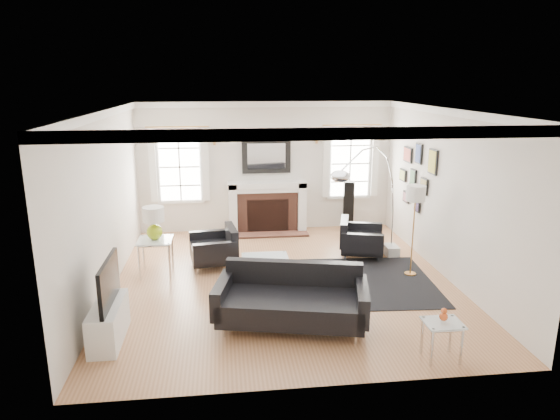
{
  "coord_description": "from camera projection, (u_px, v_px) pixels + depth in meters",
  "views": [
    {
      "loc": [
        -0.95,
        -7.69,
        3.25
      ],
      "look_at": [
        -0.01,
        0.3,
        1.14
      ],
      "focal_mm": 32.0,
      "sensor_mm": 36.0,
      "label": 1
    }
  ],
  "objects": [
    {
      "name": "back_wall",
      "position": [
        266.0,
        167.0,
        10.84
      ],
      "size": [
        5.5,
        0.04,
        2.8
      ],
      "primitive_type": "cube",
      "color": "beige",
      "rests_on": "floor"
    },
    {
      "name": "crown_molding",
      "position": [
        283.0,
        114.0,
        7.62
      ],
      "size": [
        5.5,
        6.0,
        0.12
      ],
      "primitive_type": "cube",
      "color": "white",
      "rests_on": "back_wall"
    },
    {
      "name": "coffee_table",
      "position": [
        266.0,
        261.0,
        8.3
      ],
      "size": [
        0.78,
        0.78,
        0.35
      ],
      "color": "silver",
      "rests_on": "floor"
    },
    {
      "name": "arc_floor_lamp",
      "position": [
        369.0,
        201.0,
        8.61
      ],
      "size": [
        1.58,
        1.46,
        2.23
      ],
      "color": "silver",
      "rests_on": "floor"
    },
    {
      "name": "armchair_left",
      "position": [
        216.0,
        249.0,
        8.88
      ],
      "size": [
        0.89,
        0.97,
        0.59
      ],
      "color": "black",
      "rests_on": "floor"
    },
    {
      "name": "nesting_table",
      "position": [
        442.0,
        331.0,
        5.89
      ],
      "size": [
        0.44,
        0.37,
        0.49
      ],
      "color": "silver",
      "rests_on": "floor"
    },
    {
      "name": "floor",
      "position": [
        283.0,
        280.0,
        8.32
      ],
      "size": [
        6.0,
        6.0,
        0.0
      ],
      "primitive_type": "plane",
      "color": "#A26944",
      "rests_on": "ground"
    },
    {
      "name": "window_right",
      "position": [
        350.0,
        163.0,
        10.99
      ],
      "size": [
        1.24,
        0.15,
        1.62
      ],
      "color": "white",
      "rests_on": "back_wall"
    },
    {
      "name": "gourd_lamp",
      "position": [
        154.0,
        221.0,
        8.34
      ],
      "size": [
        0.35,
        0.35,
        0.57
      ],
      "color": "#A0BF17",
      "rests_on": "side_table_left"
    },
    {
      "name": "gallery_wall",
      "position": [
        416.0,
        172.0,
        9.48
      ],
      "size": [
        0.04,
        1.73,
        1.29
      ],
      "color": "black",
      "rests_on": "right_wall"
    },
    {
      "name": "mantel_mirror",
      "position": [
        266.0,
        156.0,
        10.74
      ],
      "size": [
        1.05,
        0.07,
        0.75
      ],
      "color": "black",
      "rests_on": "back_wall"
    },
    {
      "name": "left_wall",
      "position": [
        106.0,
        204.0,
        7.65
      ],
      "size": [
        0.04,
        6.0,
        2.8
      ],
      "primitive_type": "cube",
      "color": "beige",
      "rests_on": "floor"
    },
    {
      "name": "speaker_tower",
      "position": [
        348.0,
        206.0,
        10.92
      ],
      "size": [
        0.26,
        0.26,
        1.11
      ],
      "primitive_type": "cube",
      "rotation": [
        0.0,
        0.0,
        -0.17
      ],
      "color": "black",
      "rests_on": "floor"
    },
    {
      "name": "orange_vase",
      "position": [
        444.0,
        315.0,
        5.83
      ],
      "size": [
        0.1,
        0.1,
        0.16
      ],
      "color": "#CD4C1A",
      "rests_on": "nesting_table"
    },
    {
      "name": "stick_floor_lamp",
      "position": [
        415.0,
        198.0,
        8.21
      ],
      "size": [
        0.32,
        0.32,
        1.57
      ],
      "color": "#CC9047",
      "rests_on": "floor"
    },
    {
      "name": "tv_unit",
      "position": [
        109.0,
        317.0,
        6.32
      ],
      "size": [
        0.35,
        1.0,
        1.09
      ],
      "color": "white",
      "rests_on": "floor"
    },
    {
      "name": "front_wall",
      "position": [
        319.0,
        267.0,
        5.08
      ],
      "size": [
        5.5,
        0.04,
        2.8
      ],
      "primitive_type": "cube",
      "color": "beige",
      "rests_on": "floor"
    },
    {
      "name": "area_rug",
      "position": [
        352.0,
        282.0,
        8.25
      ],
      "size": [
        2.76,
        2.35,
        0.01
      ],
      "primitive_type": "cube",
      "rotation": [
        0.0,
        0.0,
        -0.06
      ],
      "color": "black",
      "rests_on": "floor"
    },
    {
      "name": "ceiling",
      "position": [
        283.0,
        110.0,
        7.61
      ],
      "size": [
        5.5,
        6.0,
        0.02
      ],
      "primitive_type": "cube",
      "color": "white",
      "rests_on": "back_wall"
    },
    {
      "name": "fireplace",
      "position": [
        267.0,
        208.0,
        10.86
      ],
      "size": [
        1.7,
        0.69,
        1.11
      ],
      "color": "white",
      "rests_on": "floor"
    },
    {
      "name": "side_table_left",
      "position": [
        156.0,
        246.0,
        8.45
      ],
      "size": [
        0.57,
        0.57,
        0.63
      ],
      "color": "silver",
      "rests_on": "floor"
    },
    {
      "name": "armchair_right",
      "position": [
        359.0,
        240.0,
        9.38
      ],
      "size": [
        0.98,
        1.04,
        0.59
      ],
      "color": "black",
      "rests_on": "floor"
    },
    {
      "name": "window_left",
      "position": [
        180.0,
        166.0,
        10.57
      ],
      "size": [
        1.24,
        0.15,
        1.62
      ],
      "color": "white",
      "rests_on": "back_wall"
    },
    {
      "name": "right_wall",
      "position": [
        447.0,
        194.0,
        8.27
      ],
      "size": [
        0.04,
        6.0,
        2.8
      ],
      "primitive_type": "cube",
      "color": "beige",
      "rests_on": "floor"
    },
    {
      "name": "sofa",
      "position": [
        292.0,
        300.0,
        6.74
      ],
      "size": [
        2.17,
        1.34,
        0.66
      ],
      "color": "black",
      "rests_on": "floor"
    }
  ]
}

